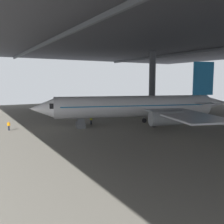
{
  "coord_description": "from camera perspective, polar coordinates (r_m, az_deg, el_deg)",
  "views": [
    {
      "loc": [
        38.28,
        -26.74,
        8.16
      ],
      "look_at": [
        -1.07,
        -3.92,
        2.62
      ],
      "focal_mm": 40.7,
      "sensor_mm": 36.0,
      "label": 1
    }
  ],
  "objects": [
    {
      "name": "boarding_stairs",
      "position": [
        45.87,
        -7.09,
        -2.42
      ],
      "size": [
        4.5,
        2.65,
        4.74
      ],
      "color": "slate",
      "rests_on": "ground_plane"
    },
    {
      "name": "crew_worker_near_nose",
      "position": [
        45.59,
        -22.19,
        -2.77
      ],
      "size": [
        0.41,
        0.43,
        1.55
      ],
      "color": "#232838",
      "rests_on": "ground_plane"
    },
    {
      "name": "hangar_structure",
      "position": [
        56.52,
        16.88,
        15.9
      ],
      "size": [
        121.0,
        99.0,
        17.88
      ],
      "color": "#4C4F54",
      "rests_on": "ground_plane"
    },
    {
      "name": "crew_worker_by_stairs",
      "position": [
        48.34,
        -4.71,
        -1.7
      ],
      "size": [
        0.49,
        0.37,
        1.6
      ],
      "color": "#232838",
      "rests_on": "ground_plane"
    },
    {
      "name": "ground_plane",
      "position": [
        47.4,
        4.76,
        -2.99
      ],
      "size": [
        110.0,
        110.0,
        0.0
      ],
      "primitive_type": "plane",
      "color": "gray"
    },
    {
      "name": "airplane_main",
      "position": [
        46.99,
        5.82,
        1.25
      ],
      "size": [
        36.81,
        37.18,
        11.85
      ],
      "color": "white",
      "rests_on": "ground_plane"
    }
  ]
}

